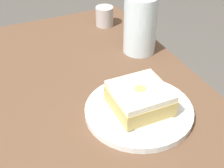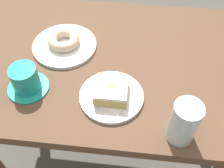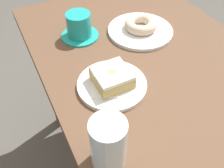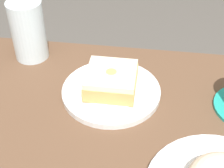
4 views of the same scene
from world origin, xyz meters
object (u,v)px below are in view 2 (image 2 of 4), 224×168
donut_sugar_ring (64,40)px  donut_glazed_square (112,90)px  plate_sugar_ring (65,45)px  water_glass (184,122)px  plate_glazed_square (112,96)px  coffee_cup (26,80)px

donut_sugar_ring → donut_glazed_square: donut_glazed_square is taller
plate_sugar_ring → donut_sugar_ring: size_ratio=2.01×
donut_glazed_square → water_glass: (-0.21, 0.11, 0.03)m
donut_sugar_ring → donut_glazed_square: 0.30m
plate_sugar_ring → donut_glazed_square: 0.30m
plate_sugar_ring → donut_glazed_square: size_ratio=2.37×
donut_sugar_ring → plate_glazed_square: bearing=132.9°
donut_sugar_ring → plate_glazed_square: (-0.20, 0.22, -0.03)m
donut_sugar_ring → coffee_cup: bearing=70.6°
plate_sugar_ring → water_glass: water_glass is taller
donut_sugar_ring → plate_sugar_ring: bearing=0.0°
plate_glazed_square → water_glass: water_glass is taller
plate_glazed_square → donut_glazed_square: size_ratio=2.03×
donut_glazed_square → donut_sugar_ring: bearing=-47.1°
plate_sugar_ring → plate_glazed_square: size_ratio=1.17×
donut_sugar_ring → coffee_cup: (0.07, 0.21, 0.01)m
plate_sugar_ring → plate_glazed_square: same height
plate_sugar_ring → donut_glazed_square: (-0.20, 0.22, 0.03)m
donut_glazed_square → coffee_cup: (0.28, -0.01, 0.01)m
plate_glazed_square → donut_glazed_square: bearing=-90.0°
plate_glazed_square → coffee_cup: bearing=-1.6°
plate_sugar_ring → water_glass: 0.53m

